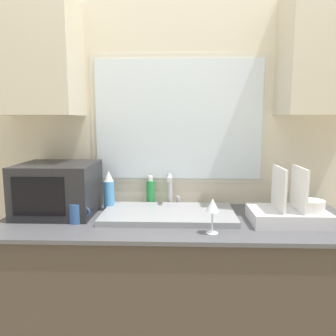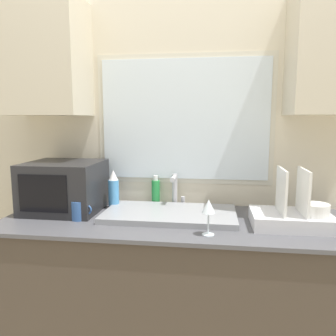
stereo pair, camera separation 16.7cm
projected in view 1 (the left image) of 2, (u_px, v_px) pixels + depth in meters
countertop at (177, 296)px, 1.81m from camera, size 1.88×0.67×0.89m
wall_back at (178, 125)px, 1.99m from camera, size 6.00×0.38×2.60m
sink_basin at (168, 214)px, 1.79m from camera, size 0.71×0.39×0.03m
faucet at (171, 188)px, 1.98m from camera, size 0.08×0.14×0.20m
microwave at (58, 189)px, 1.83m from camera, size 0.41×0.38×0.29m
dish_rack at (290, 212)px, 1.67m from camera, size 0.38×0.27×0.29m
spray_bottle at (109, 191)px, 1.90m from camera, size 0.06×0.06×0.23m
soap_bottle at (151, 192)px, 2.01m from camera, size 0.05×0.05×0.19m
mug_near_sink at (77, 213)px, 1.68m from camera, size 0.11×0.08×0.10m
wine_glass at (213, 207)px, 1.51m from camera, size 0.06×0.06×0.17m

